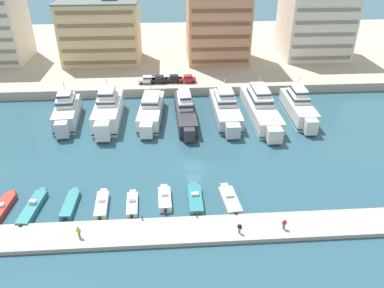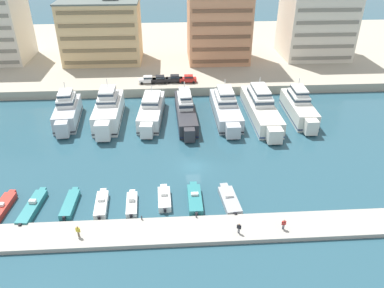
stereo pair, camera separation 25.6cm
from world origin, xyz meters
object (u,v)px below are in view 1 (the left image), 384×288
at_px(yacht_white_left, 108,111).
at_px(yacht_ivory_mid_right, 298,107).
at_px(pedestrian_mid_deck, 240,227).
at_px(pedestrian_far_side, 79,231).
at_px(motorboat_red_far_left, 1,210).
at_px(yacht_ivory_center_right, 260,107).
at_px(yacht_silver_far_left, 67,112).
at_px(car_black_left, 159,79).
at_px(motorboat_teal_mid_left, 70,204).
at_px(car_red_center_left, 188,79).
at_px(yacht_charcoal_center_left, 185,110).
at_px(motorboat_white_center_right, 165,198).
at_px(pedestrian_near_edge, 284,223).
at_px(motorboat_grey_right, 230,200).
at_px(car_white_far_left, 147,79).
at_px(motorboat_teal_left, 33,207).
at_px(motorboat_white_center, 132,204).
at_px(motorboat_teal_mid_right, 195,199).
at_px(yacht_white_mid_left, 151,111).
at_px(motorboat_white_center_left, 102,204).
at_px(yacht_silver_center, 225,108).
at_px(car_black_mid_left, 174,78).

distance_m(yacht_white_left, yacht_ivory_mid_right, 39.86).
distance_m(pedestrian_mid_deck, pedestrian_far_side, 20.63).
bearing_deg(yacht_white_left, motorboat_red_far_left, -112.68).
bearing_deg(yacht_ivory_center_right, motorboat_red_far_left, -147.17).
xyz_separation_m(yacht_silver_far_left, car_black_left, (18.82, 15.64, 0.78)).
relative_size(motorboat_red_far_left, pedestrian_far_side, 4.94).
relative_size(motorboat_teal_mid_left, car_red_center_left, 1.70).
xyz_separation_m(yacht_charcoal_center_left, motorboat_white_center_right, (-4.40, -26.99, -1.52)).
bearing_deg(pedestrian_near_edge, motorboat_grey_right, 132.39).
distance_m(motorboat_red_far_left, car_white_far_left, 48.12).
bearing_deg(motorboat_teal_left, motorboat_white_center, -0.09).
xyz_separation_m(motorboat_red_far_left, motorboat_teal_mid_left, (9.56, 0.79, -0.03)).
xyz_separation_m(yacht_ivory_center_right, pedestrian_far_side, (-31.22, -34.25, -0.58)).
bearing_deg(yacht_white_left, pedestrian_mid_deck, -58.80).
bearing_deg(motorboat_teal_mid_right, yacht_white_mid_left, 104.27).
height_order(motorboat_teal_left, motorboat_white_center, motorboat_teal_left).
xyz_separation_m(motorboat_white_center_left, pedestrian_near_edge, (24.73, -6.84, 1.09)).
xyz_separation_m(motorboat_red_far_left, motorboat_teal_left, (4.36, 0.35, 0.00)).
bearing_deg(yacht_ivory_mid_right, car_black_left, 151.31).
distance_m(yacht_silver_center, motorboat_teal_left, 42.68).
height_order(yacht_white_left, motorboat_teal_mid_left, yacht_white_left).
bearing_deg(yacht_silver_far_left, motorboat_white_center_left, -68.92).
relative_size(pedestrian_near_edge, pedestrian_mid_deck, 1.01).
relative_size(yacht_ivory_mid_right, motorboat_grey_right, 2.44).
bearing_deg(motorboat_grey_right, motorboat_teal_mid_right, 176.08).
relative_size(yacht_white_left, motorboat_teal_mid_left, 2.54).
bearing_deg(pedestrian_far_side, yacht_silver_far_left, 104.48).
bearing_deg(yacht_silver_center, pedestrian_mid_deck, -95.24).
xyz_separation_m(yacht_white_mid_left, yacht_silver_center, (15.65, 0.05, 0.17)).
bearing_deg(motorboat_white_center_right, motorboat_teal_mid_left, -178.90).
relative_size(motorboat_teal_left, pedestrian_near_edge, 5.37).
bearing_deg(yacht_silver_center, yacht_ivory_mid_right, -3.09).
distance_m(yacht_ivory_mid_right, pedestrian_far_side, 52.13).
xyz_separation_m(motorboat_grey_right, pedestrian_far_side, (-20.47, -6.45, 1.19)).
bearing_deg(pedestrian_far_side, yacht_white_mid_left, 76.74).
distance_m(motorboat_white_center, motorboat_grey_right, 14.24).
distance_m(car_black_mid_left, car_red_center_left, 3.38).
relative_size(yacht_white_left, motorboat_red_far_left, 2.12).
relative_size(yacht_silver_center, yacht_ivory_mid_right, 1.12).
xyz_separation_m(yacht_silver_center, motorboat_grey_right, (-3.41, -28.57, -1.61)).
bearing_deg(motorboat_white_center, motorboat_red_far_left, -178.99).
relative_size(yacht_silver_far_left, car_black_left, 3.74).
bearing_deg(car_white_far_left, car_black_mid_left, 2.32).
bearing_deg(pedestrian_mid_deck, motorboat_red_far_left, 168.25).
bearing_deg(yacht_white_mid_left, pedestrian_near_edge, -62.47).
relative_size(yacht_white_mid_left, pedestrian_mid_deck, 11.80).
bearing_deg(yacht_white_mid_left, yacht_ivory_center_right, -1.80).
xyz_separation_m(pedestrian_mid_deck, pedestrian_far_side, (-20.62, 0.63, 0.09)).
relative_size(car_black_left, pedestrian_near_edge, 2.65).
bearing_deg(yacht_white_mid_left, car_black_mid_left, 71.67).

